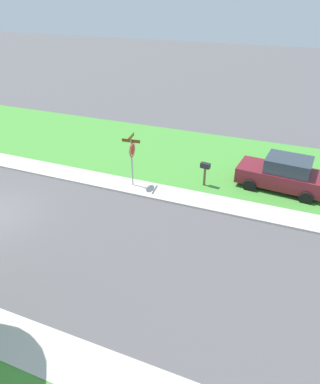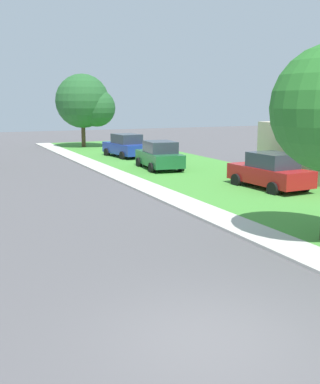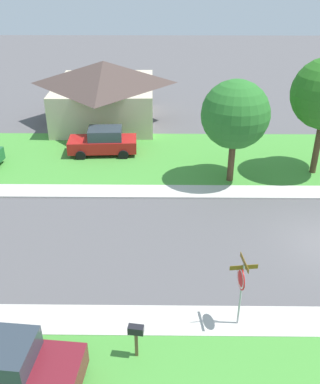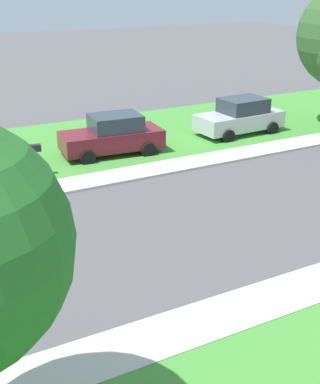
{
  "view_description": "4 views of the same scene",
  "coord_description": "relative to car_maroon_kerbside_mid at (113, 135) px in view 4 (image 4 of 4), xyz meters",
  "views": [
    {
      "loc": [
        9.29,
        11.99,
        8.82
      ],
      "look_at": [
        -2.57,
        7.22,
        1.4
      ],
      "focal_mm": 32.92,
      "sensor_mm": 36.0,
      "label": 1
    },
    {
      "loc": [
        -4.01,
        -6.67,
        4.14
      ],
      "look_at": [
        1.88,
        6.27,
        1.4
      ],
      "focal_mm": 44.4,
      "sensor_mm": 36.0,
      "label": 2
    },
    {
      "loc": [
        -15.55,
        7.37,
        11.03
      ],
      "look_at": [
        2.18,
        7.55,
        1.4
      ],
      "focal_mm": 39.9,
      "sensor_mm": 36.0,
      "label": 3
    },
    {
      "loc": [
        12.95,
        3.28,
        7.28
      ],
      "look_at": [
        0.37,
        10.06,
        1.4
      ],
      "focal_mm": 49.84,
      "sensor_mm": 36.0,
      "label": 4
    }
  ],
  "objects": [
    {
      "name": "sidewalk_west",
      "position": [
        2.62,
        0.11,
        -0.82
      ],
      "size": [
        1.4,
        56.0,
        0.1
      ],
      "primitive_type": "cube",
      "color": "beige",
      "rests_on": "ground"
    },
    {
      "name": "lawn_west",
      "position": [
        -2.08,
        0.11,
        -0.83
      ],
      "size": [
        8.0,
        56.0,
        0.08
      ],
      "primitive_type": "cube",
      "color": "#479338",
      "rests_on": "ground"
    },
    {
      "name": "mailbox",
      "position": [
        1.13,
        -3.69,
        0.14
      ],
      "size": [
        0.3,
        0.51,
        1.31
      ],
      "color": "brown",
      "rests_on": "ground"
    },
    {
      "name": "car_silver_across_road",
      "position": [
        -0.01,
        6.7,
        0.0
      ],
      "size": [
        2.18,
        4.37,
        1.76
      ],
      "color": "silver",
      "rests_on": "ground"
    },
    {
      "name": "sidewalk_east",
      "position": [
        12.02,
        0.11,
        -0.82
      ],
      "size": [
        1.4,
        56.0,
        0.1
      ],
      "primitive_type": "cube",
      "color": "beige",
      "rests_on": "ground"
    },
    {
      "name": "car_maroon_kerbside_mid",
      "position": [
        0.0,
        0.0,
        0.0
      ],
      "size": [
        2.33,
        4.45,
        1.76
      ],
      "color": "maroon",
      "rests_on": "ground"
    }
  ]
}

